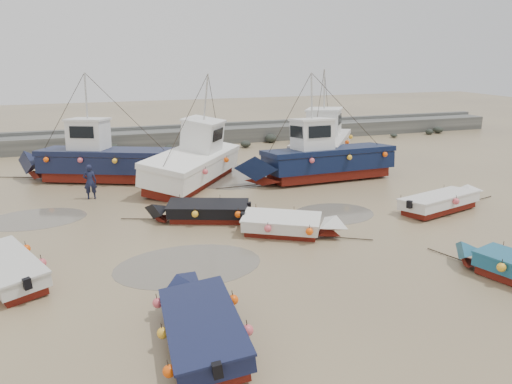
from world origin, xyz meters
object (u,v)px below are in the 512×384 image
dinghy_0 (5,263)px  cabin_boat_3 (324,143)px  dinghy_4 (200,209)px  dinghy_5 (290,222)px  dinghy_3 (445,200)px  cabin_boat_1 (195,160)px  cabin_boat_0 (96,158)px  cabin_boat_2 (319,158)px  person (92,199)px  dinghy_1 (202,320)px

dinghy_0 → cabin_boat_3: bearing=13.2°
dinghy_0 → dinghy_4: bearing=4.0°
dinghy_5 → dinghy_3: bearing=125.3°
cabin_boat_1 → cabin_boat_3: same height
cabin_boat_0 → cabin_boat_2: same height
dinghy_5 → cabin_boat_1: size_ratio=0.52×
cabin_boat_0 → cabin_boat_2: 13.20m
dinghy_4 → dinghy_3: bearing=-81.2°
cabin_boat_1 → cabin_boat_2: 7.35m
dinghy_4 → cabin_boat_2: size_ratio=0.53×
dinghy_0 → dinghy_5: size_ratio=1.23×
dinghy_3 → person: 17.84m
dinghy_1 → cabin_boat_1: size_ratio=0.67×
dinghy_0 → dinghy_4: (7.53, 3.76, 0.01)m
dinghy_5 → cabin_boat_2: 9.62m
dinghy_4 → cabin_boat_3: cabin_boat_3 is taller
cabin_boat_3 → dinghy_0: bearing=-109.4°
dinghy_5 → person: 11.38m
dinghy_3 → cabin_boat_3: bearing=168.4°
person → cabin_boat_3: bearing=-162.9°
dinghy_1 → person: (-2.65, 14.68, -0.54)m
dinghy_1 → cabin_boat_3: size_ratio=0.69×
dinghy_4 → cabin_boat_3: bearing=-28.8°
dinghy_0 → cabin_boat_1: bearing=28.2°
cabin_boat_2 → person: (-12.98, 0.16, -1.31)m
dinghy_3 → cabin_boat_3: size_ratio=0.68×
dinghy_5 → cabin_boat_1: 10.21m
cabin_boat_2 → cabin_boat_3: (2.42, 4.37, 0.01)m
dinghy_4 → person: (-4.66, 5.20, -0.55)m
cabin_boat_0 → person: bearing=-163.2°
cabin_boat_3 → cabin_boat_0: bearing=-144.2°
dinghy_4 → cabin_boat_3: size_ratio=0.60×
dinghy_3 → cabin_boat_1: 13.85m
dinghy_0 → person: 9.43m
dinghy_5 → cabin_boat_0: bearing=-118.7°
cabin_boat_1 → cabin_boat_2: same height
cabin_boat_0 → person: (-0.43, -3.95, -1.32)m
dinghy_0 → cabin_boat_1: size_ratio=0.64×
dinghy_5 → cabin_boat_2: bearing=177.6°
cabin_boat_0 → cabin_boat_2: size_ratio=0.96×
cabin_boat_3 → person: bearing=-129.9°
dinghy_3 → dinghy_5: size_ratio=1.28×
dinghy_3 → dinghy_4: size_ratio=1.12×
dinghy_4 → cabin_boat_2: bearing=-38.8°
dinghy_4 → cabin_boat_0: size_ratio=0.55×
dinghy_1 → dinghy_3: bearing=31.3°
dinghy_4 → dinghy_5: same height
dinghy_4 → cabin_boat_3: (10.74, 9.41, 0.78)m
dinghy_1 → cabin_boat_0: (-2.22, 18.63, 0.78)m
dinghy_3 → cabin_boat_2: size_ratio=0.59×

